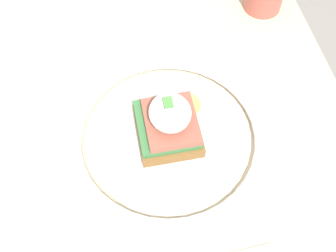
{
  "coord_description": "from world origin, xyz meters",
  "views": [
    {
      "loc": [
        0.28,
        -0.01,
        1.26
      ],
      "look_at": [
        -0.01,
        0.05,
        0.78
      ],
      "focal_mm": 45.0,
      "sensor_mm": 36.0,
      "label": 1
    }
  ],
  "objects_px": {
    "plate": "(168,136)",
    "fork": "(154,50)",
    "sandwich": "(169,122)",
    "napkin": "(39,32)"
  },
  "relations": [
    {
      "from": "plate",
      "to": "fork",
      "type": "distance_m",
      "value": 0.17
    },
    {
      "from": "plate",
      "to": "sandwich",
      "type": "xyz_separation_m",
      "value": [
        0.0,
        0.0,
        0.04
      ]
    },
    {
      "from": "plate",
      "to": "napkin",
      "type": "height_order",
      "value": "plate"
    },
    {
      "from": "sandwich",
      "to": "fork",
      "type": "bearing_deg",
      "value": 177.41
    },
    {
      "from": "plate",
      "to": "napkin",
      "type": "xyz_separation_m",
      "value": [
        -0.24,
        -0.17,
        -0.0
      ]
    },
    {
      "from": "sandwich",
      "to": "fork",
      "type": "xyz_separation_m",
      "value": [
        -0.17,
        0.01,
        -0.04
      ]
    },
    {
      "from": "sandwich",
      "to": "fork",
      "type": "distance_m",
      "value": 0.17
    },
    {
      "from": "sandwich",
      "to": "napkin",
      "type": "bearing_deg",
      "value": -144.19
    },
    {
      "from": "napkin",
      "to": "sandwich",
      "type": "bearing_deg",
      "value": 35.81
    },
    {
      "from": "plate",
      "to": "sandwich",
      "type": "distance_m",
      "value": 0.04
    }
  ]
}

